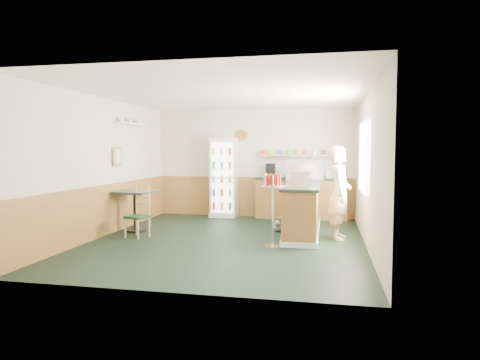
% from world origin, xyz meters
% --- Properties ---
extents(ground, '(6.00, 6.00, 0.00)m').
position_xyz_m(ground, '(0.00, 0.00, 0.00)').
color(ground, black).
rests_on(ground, ground).
extents(room_envelope, '(5.04, 6.02, 2.72)m').
position_xyz_m(room_envelope, '(-0.23, 0.73, 1.52)').
color(room_envelope, beige).
rests_on(room_envelope, ground).
extents(service_counter, '(0.68, 3.01, 1.01)m').
position_xyz_m(service_counter, '(1.35, 1.07, 0.46)').
color(service_counter, '#A86D36').
rests_on(service_counter, ground).
extents(back_counter, '(2.24, 0.42, 1.69)m').
position_xyz_m(back_counter, '(1.19, 2.80, 0.55)').
color(back_counter, '#A86D36').
rests_on(back_counter, ground).
extents(drinks_fridge, '(0.65, 0.54, 1.98)m').
position_xyz_m(drinks_fridge, '(-0.72, 2.74, 0.99)').
color(drinks_fridge, silver).
rests_on(drinks_fridge, ground).
extents(display_case, '(0.79, 0.42, 0.45)m').
position_xyz_m(display_case, '(1.35, 1.61, 1.23)').
color(display_case, silver).
rests_on(display_case, service_counter).
extents(cash_register, '(0.38, 0.40, 0.21)m').
position_xyz_m(cash_register, '(1.35, -0.10, 1.11)').
color(cash_register, beige).
rests_on(cash_register, service_counter).
extents(shopkeeper, '(0.44, 0.60, 1.75)m').
position_xyz_m(shopkeeper, '(2.05, 0.50, 0.88)').
color(shopkeeper, tan).
rests_on(shopkeeper, ground).
extents(condiment_stand, '(0.40, 0.40, 1.25)m').
position_xyz_m(condiment_stand, '(0.90, -0.39, 0.85)').
color(condiment_stand, silver).
rests_on(condiment_stand, ground).
extents(newspaper_rack, '(0.09, 0.46, 0.72)m').
position_xyz_m(newspaper_rack, '(0.99, 1.09, 0.59)').
color(newspaper_rack, black).
rests_on(newspaper_rack, ground).
extents(cafe_table, '(0.85, 0.85, 0.84)m').
position_xyz_m(cafe_table, '(-2.05, 0.47, 0.59)').
color(cafe_table, black).
rests_on(cafe_table, ground).
extents(cafe_chair, '(0.46, 0.46, 1.00)m').
position_xyz_m(cafe_chair, '(-1.75, -0.02, 0.52)').
color(cafe_chair, black).
rests_on(cafe_chair, ground).
extents(dog_doorstop, '(0.21, 0.27, 0.25)m').
position_xyz_m(dog_doorstop, '(0.84, 1.03, 0.12)').
color(dog_doorstop, gray).
rests_on(dog_doorstop, ground).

